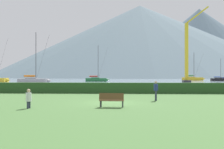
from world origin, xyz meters
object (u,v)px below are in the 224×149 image
at_px(sailboat_slip_1, 97,79).
at_px(sailboat_slip_4, 34,80).
at_px(sailboat_slip_8, 193,79).
at_px(person_standing_walker, 156,89).
at_px(dock_crane, 187,56).
at_px(person_seated_viewer, 29,98).
at_px(park_bench_near_path, 112,99).
at_px(sailboat_slip_5, 220,79).

distance_m(sailboat_slip_1, sailboat_slip_4, 25.50).
relative_size(sailboat_slip_1, sailboat_slip_8, 1.08).
bearing_deg(person_standing_walker, dock_crane, 70.60).
relative_size(sailboat_slip_8, person_seated_viewer, 8.97).
distance_m(park_bench_near_path, dock_crane, 56.07).
bearing_deg(park_bench_near_path, person_standing_walker, 57.01).
xyz_separation_m(park_bench_near_path, person_standing_walker, (3.45, 4.76, 0.44)).
relative_size(person_seated_viewer, dock_crane, 0.06).
height_order(person_standing_walker, dock_crane, dock_crane).
xyz_separation_m(sailboat_slip_1, person_seated_viewer, (3.71, -72.68, -0.01)).
relative_size(sailboat_slip_8, park_bench_near_path, 6.79).
relative_size(sailboat_slip_8, person_standing_walker, 6.80).
bearing_deg(sailboat_slip_8, sailboat_slip_5, -41.86).
bearing_deg(park_bench_near_path, dock_crane, 75.13).
bearing_deg(sailboat_slip_5, dock_crane, -120.48).
relative_size(sailboat_slip_1, sailboat_slip_5, 1.47).
bearing_deg(sailboat_slip_4, sailboat_slip_5, 33.72).
height_order(sailboat_slip_4, sailboat_slip_5, sailboat_slip_4).
xyz_separation_m(sailboat_slip_1, sailboat_slip_4, (-14.14, -21.22, 0.07)).
height_order(park_bench_near_path, dock_crane, dock_crane).
height_order(sailboat_slip_1, park_bench_near_path, sailboat_slip_1).
xyz_separation_m(sailboat_slip_4, person_seated_viewer, (17.85, -51.46, -0.08)).
xyz_separation_m(sailboat_slip_1, dock_crane, (26.02, -18.80, 6.40)).
bearing_deg(person_standing_walker, sailboat_slip_5, 63.90).
xyz_separation_m(sailboat_slip_1, sailboat_slip_5, (44.65, 11.05, -0.13)).
height_order(sailboat_slip_1, person_seated_viewer, sailboat_slip_1).
bearing_deg(person_standing_walker, sailboat_slip_8, 70.56).
relative_size(sailboat_slip_4, sailboat_slip_5, 1.61).
bearing_deg(person_seated_viewer, park_bench_near_path, 21.42).
xyz_separation_m(sailboat_slip_8, person_seated_viewer, (-32.97, -91.56, -0.07)).
height_order(sailboat_slip_5, person_standing_walker, sailboat_slip_5).
bearing_deg(dock_crane, sailboat_slip_4, -176.54).
height_order(sailboat_slip_8, person_seated_viewer, sailboat_slip_8).
xyz_separation_m(sailboat_slip_5, person_seated_viewer, (-40.94, -83.72, 0.12)).
relative_size(park_bench_near_path, dock_crane, 0.08).
height_order(sailboat_slip_1, sailboat_slip_4, sailboat_slip_4).
bearing_deg(sailboat_slip_4, sailboat_slip_8, 43.24).
xyz_separation_m(park_bench_near_path, dock_crane, (17.02, 53.02, 6.56)).
bearing_deg(sailboat_slip_5, park_bench_near_path, -111.78).
bearing_deg(sailboat_slip_8, person_standing_walker, -103.06).
height_order(park_bench_near_path, person_standing_walker, person_standing_walker).
xyz_separation_m(sailboat_slip_8, person_standing_walker, (-24.23, -85.94, 0.21)).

